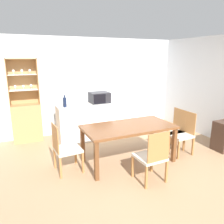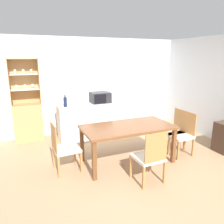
{
  "view_description": "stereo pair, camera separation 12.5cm",
  "coord_description": "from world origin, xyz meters",
  "px_view_note": "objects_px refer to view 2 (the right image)",
  "views": [
    {
      "loc": [
        -2.0,
        -3.12,
        2.06
      ],
      "look_at": [
        -0.03,
        1.17,
        0.85
      ],
      "focal_mm": 35.0,
      "sensor_mm": 36.0,
      "label": 1
    },
    {
      "loc": [
        -1.88,
        -3.17,
        2.06
      ],
      "look_at": [
        -0.03,
        1.17,
        0.85
      ],
      "focal_mm": 35.0,
      "sensor_mm": 36.0,
      "label": 2
    }
  ],
  "objects_px": {
    "microwave": "(100,97)",
    "dining_chair_side_right_far": "(174,130)",
    "dining_table": "(128,130)",
    "wine_bottle": "(65,102)",
    "dining_chair_side_right_near": "(182,134)",
    "dining_chair_side_left_far": "(64,148)",
    "dining_chair_head_near": "(150,157)",
    "display_cabinet": "(28,116)"
  },
  "relations": [
    {
      "from": "dining_chair_side_right_far",
      "to": "dining_chair_head_near",
      "type": "relative_size",
      "value": 1.0
    },
    {
      "from": "dining_chair_side_right_near",
      "to": "dining_chair_head_near",
      "type": "relative_size",
      "value": 1.0
    },
    {
      "from": "dining_chair_side_right_near",
      "to": "wine_bottle",
      "type": "xyz_separation_m",
      "value": [
        -2.14,
        1.52,
        0.59
      ]
    },
    {
      "from": "dining_chair_side_left_far",
      "to": "dining_chair_head_near",
      "type": "distance_m",
      "value": 1.54
    },
    {
      "from": "dining_chair_side_right_far",
      "to": "microwave",
      "type": "relative_size",
      "value": 1.92
    },
    {
      "from": "dining_table",
      "to": "microwave",
      "type": "xyz_separation_m",
      "value": [
        -0.01,
        1.52,
        0.38
      ]
    },
    {
      "from": "dining_table",
      "to": "microwave",
      "type": "relative_size",
      "value": 3.7
    },
    {
      "from": "dining_table",
      "to": "dining_chair_side_right_near",
      "type": "height_order",
      "value": "dining_chair_side_right_near"
    },
    {
      "from": "dining_chair_side_right_near",
      "to": "wine_bottle",
      "type": "distance_m",
      "value": 2.69
    },
    {
      "from": "dining_table",
      "to": "microwave",
      "type": "height_order",
      "value": "microwave"
    },
    {
      "from": "dining_chair_head_near",
      "to": "microwave",
      "type": "height_order",
      "value": "microwave"
    },
    {
      "from": "dining_chair_side_left_far",
      "to": "dining_chair_head_near",
      "type": "relative_size",
      "value": 1.0
    },
    {
      "from": "dining_chair_side_right_far",
      "to": "microwave",
      "type": "bearing_deg",
      "value": 42.78
    },
    {
      "from": "dining_table",
      "to": "dining_chair_head_near",
      "type": "distance_m",
      "value": 0.82
    },
    {
      "from": "microwave",
      "to": "wine_bottle",
      "type": "height_order",
      "value": "wine_bottle"
    },
    {
      "from": "dining_chair_side_right_far",
      "to": "wine_bottle",
      "type": "distance_m",
      "value": 2.55
    },
    {
      "from": "display_cabinet",
      "to": "wine_bottle",
      "type": "relative_size",
      "value": 7.12
    },
    {
      "from": "dining_table",
      "to": "dining_chair_side_right_far",
      "type": "height_order",
      "value": "dining_chair_side_right_far"
    },
    {
      "from": "dining_table",
      "to": "dining_chair_side_left_far",
      "type": "distance_m",
      "value": 1.25
    },
    {
      "from": "display_cabinet",
      "to": "dining_table",
      "type": "bearing_deg",
      "value": -49.37
    },
    {
      "from": "dining_table",
      "to": "dining_chair_side_right_far",
      "type": "bearing_deg",
      "value": 6.2
    },
    {
      "from": "microwave",
      "to": "dining_chair_side_right_far",
      "type": "bearing_deg",
      "value": -48.32
    },
    {
      "from": "display_cabinet",
      "to": "dining_chair_side_left_far",
      "type": "height_order",
      "value": "display_cabinet"
    },
    {
      "from": "dining_chair_side_right_far",
      "to": "microwave",
      "type": "xyz_separation_m",
      "value": [
        -1.24,
        1.39,
        0.6
      ]
    },
    {
      "from": "display_cabinet",
      "to": "dining_chair_side_right_near",
      "type": "bearing_deg",
      "value": -36.05
    },
    {
      "from": "display_cabinet",
      "to": "dining_chair_side_right_far",
      "type": "height_order",
      "value": "display_cabinet"
    },
    {
      "from": "microwave",
      "to": "wine_bottle",
      "type": "bearing_deg",
      "value": -171.37
    },
    {
      "from": "dining_chair_side_right_near",
      "to": "dining_table",
      "type": "bearing_deg",
      "value": 81.61
    },
    {
      "from": "dining_table",
      "to": "dining_chair_side_left_far",
      "type": "bearing_deg",
      "value": 173.89
    },
    {
      "from": "dining_chair_side_right_near",
      "to": "wine_bottle",
      "type": "bearing_deg",
      "value": 52.52
    },
    {
      "from": "wine_bottle",
      "to": "dining_chair_side_left_far",
      "type": "bearing_deg",
      "value": -103.88
    },
    {
      "from": "display_cabinet",
      "to": "dining_table",
      "type": "height_order",
      "value": "display_cabinet"
    },
    {
      "from": "dining_chair_side_right_far",
      "to": "dining_chair_side_left_far",
      "type": "bearing_deg",
      "value": 91.15
    },
    {
      "from": "dining_chair_side_left_far",
      "to": "wine_bottle",
      "type": "relative_size",
      "value": 3.23
    },
    {
      "from": "display_cabinet",
      "to": "dining_chair_head_near",
      "type": "distance_m",
      "value": 3.32
    },
    {
      "from": "dining_table",
      "to": "dining_chair_head_near",
      "type": "xyz_separation_m",
      "value": [
        0.0,
        -0.79,
        -0.22
      ]
    },
    {
      "from": "dining_chair_head_near",
      "to": "dining_table",
      "type": "bearing_deg",
      "value": 88.17
    },
    {
      "from": "display_cabinet",
      "to": "wine_bottle",
      "type": "distance_m",
      "value": 1.13
    },
    {
      "from": "dining_chair_side_right_far",
      "to": "dining_chair_side_right_near",
      "type": "distance_m",
      "value": 0.27
    },
    {
      "from": "display_cabinet",
      "to": "wine_bottle",
      "type": "height_order",
      "value": "display_cabinet"
    },
    {
      "from": "display_cabinet",
      "to": "dining_chair_side_right_far",
      "type": "distance_m",
      "value": 3.52
    },
    {
      "from": "dining_chair_head_near",
      "to": "dining_chair_side_right_near",
      "type": "bearing_deg",
      "value": 26.39
    }
  ]
}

